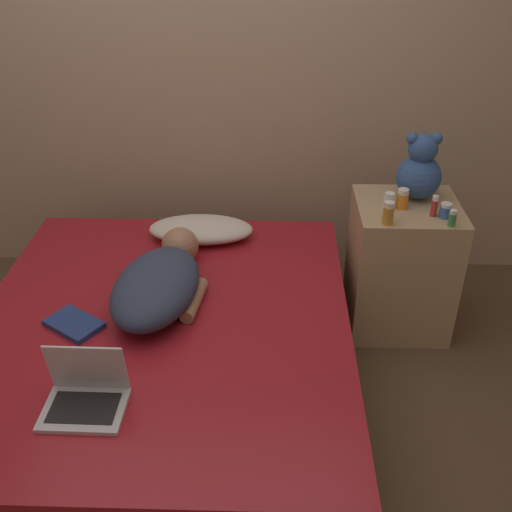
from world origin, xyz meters
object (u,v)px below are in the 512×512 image
object	(u,v)px
laptop	(85,393)
bottle_red	(434,206)
bottle_amber	(388,213)
bottle_blue	(445,211)
bottle_green	(452,218)
pillow	(201,229)
teddy_bear	(420,170)
book	(74,324)
bottle_white	(389,201)
person_lying	(160,282)
bottle_orange	(402,199)

from	to	relation	value
laptop	bottle_red	bearing A→B (deg)	36.06
bottle_amber	bottle_blue	bearing A→B (deg)	14.61
bottle_red	bottle_green	bearing A→B (deg)	-57.74
pillow	teddy_bear	xyz separation A→B (m)	(1.06, -0.01, 0.34)
bottle_amber	book	world-z (taller)	bottle_amber
bottle_white	bottle_amber	distance (m)	0.16
pillow	bottle_blue	bearing A→B (deg)	-10.74
laptop	bottle_green	distance (m)	1.70
pillow	book	size ratio (longest dim) A/B	1.97
bottle_white	person_lying	bearing A→B (deg)	-157.84
pillow	bottle_orange	xyz separation A→B (m)	(0.97, -0.13, 0.25)
bottle_red	book	distance (m)	1.66
laptop	bottle_green	xyz separation A→B (m)	(1.43, 0.88, 0.24)
bottle_red	bottle_green	world-z (taller)	bottle_red
bottle_orange	book	distance (m)	1.57
laptop	bottle_white	bearing A→B (deg)	42.20
bottle_green	book	xyz separation A→B (m)	(-1.60, -0.45, -0.28)
pillow	laptop	size ratio (longest dim) A/B	1.87
person_lying	bottle_white	world-z (taller)	bottle_white
pillow	bottle_red	bearing A→B (deg)	-10.58
teddy_bear	bottle_green	size ratio (longest dim) A/B	4.24
person_lying	bottle_amber	distance (m)	1.05
teddy_bear	book	xyz separation A→B (m)	(-1.50, -0.73, -0.39)
bottle_blue	bottle_amber	xyz separation A→B (m)	(-0.27, -0.07, 0.02)
bottle_orange	bottle_white	world-z (taller)	bottle_orange
pillow	teddy_bear	distance (m)	1.12
laptop	bottle_blue	world-z (taller)	bottle_blue
bottle_orange	bottle_blue	world-z (taller)	bottle_orange
pillow	person_lying	xyz separation A→B (m)	(-0.11, -0.55, 0.04)
bottle_red	bottle_amber	size ratio (longest dim) A/B	0.93
teddy_bear	bottle_red	distance (m)	0.22
laptop	bottle_red	size ratio (longest dim) A/B	2.83
bottle_green	bottle_blue	bearing A→B (deg)	96.98
bottle_red	book	world-z (taller)	bottle_red
bottle_green	bottle_white	bearing A→B (deg)	146.86
person_lying	bottle_amber	world-z (taller)	bottle_amber
pillow	laptop	distance (m)	1.21
laptop	bottle_green	size ratio (longest dim) A/B	3.67
bottle_amber	bottle_orange	bearing A→B (deg)	60.07
laptop	teddy_bear	distance (m)	1.80
bottle_orange	bottle_red	size ratio (longest dim) A/B	0.96
pillow	bottle_blue	size ratio (longest dim) A/B	7.68
bottle_white	bottle_blue	distance (m)	0.26
teddy_bear	bottle_red	world-z (taller)	teddy_bear
pillow	bottle_white	distance (m)	0.95
laptop	bottle_red	xyz separation A→B (m)	(1.37, 0.97, 0.25)
teddy_bear	book	size ratio (longest dim) A/B	1.22
teddy_bear	bottle_white	xyz separation A→B (m)	(-0.15, -0.12, -0.10)
bottle_orange	bottle_green	xyz separation A→B (m)	(0.19, -0.17, -0.01)
bottle_blue	bottle_green	distance (m)	0.08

